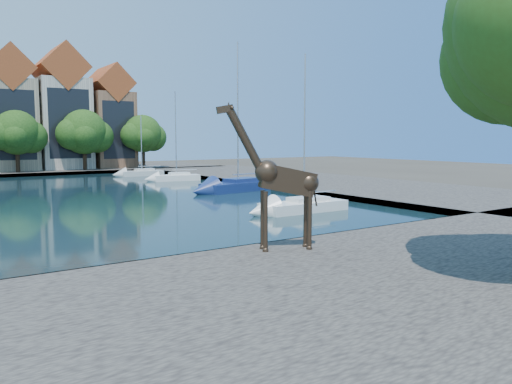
# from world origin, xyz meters

# --- Properties ---
(ground) EXTENTS (160.00, 160.00, 0.00)m
(ground) POSITION_xyz_m (0.00, 0.00, 0.00)
(ground) COLOR #38332B
(ground) RESTS_ON ground
(water_basin) EXTENTS (38.00, 50.00, 0.08)m
(water_basin) POSITION_xyz_m (0.00, 24.00, 0.04)
(water_basin) COLOR black
(water_basin) RESTS_ON ground
(near_quay) EXTENTS (50.00, 14.00, 0.50)m
(near_quay) POSITION_xyz_m (0.00, -7.00, 0.25)
(near_quay) COLOR #555149
(near_quay) RESTS_ON ground
(right_quay) EXTENTS (14.00, 52.00, 0.50)m
(right_quay) POSITION_xyz_m (25.00, 24.00, 0.25)
(right_quay) COLOR #555149
(right_quay) RESTS_ON ground
(townhouse_east_inner) EXTENTS (5.94, 9.18, 15.79)m
(townhouse_east_inner) POSITION_xyz_m (2.00, 55.99, 7.73)
(townhouse_east_inner) COLOR tan
(townhouse_east_inner) RESTS_ON far_quay
(townhouse_east_mid) EXTENTS (6.43, 9.18, 16.65)m
(townhouse_east_mid) POSITION_xyz_m (8.50, 55.99, 8.10)
(townhouse_east_mid) COLOR beige
(townhouse_east_mid) RESTS_ON far_quay
(townhouse_east_end) EXTENTS (5.44, 9.18, 14.43)m
(townhouse_east_end) POSITION_xyz_m (15.00, 55.99, 7.11)
(townhouse_east_end) COLOR brown
(townhouse_east_end) RESTS_ON far_quay
(far_tree_mid_east) EXTENTS (7.02, 5.40, 7.52)m
(far_tree_mid_east) POSITION_xyz_m (2.10, 50.49, 5.13)
(far_tree_mid_east) COLOR #332114
(far_tree_mid_east) RESTS_ON far_quay
(far_tree_east) EXTENTS (7.54, 5.80, 7.84)m
(far_tree_east) POSITION_xyz_m (10.11, 50.49, 5.24)
(far_tree_east) COLOR #332114
(far_tree_east) RESTS_ON far_quay
(far_tree_far_east) EXTENTS (6.76, 5.20, 7.36)m
(far_tree_far_east) POSITION_xyz_m (18.09, 50.49, 5.08)
(far_tree_far_east) COLOR #332114
(far_tree_far_east) RESTS_ON far_quay
(giraffe_statue) EXTENTS (3.61, 1.70, 5.33)m
(giraffe_statue) POSITION_xyz_m (3.31, -1.39, 3.12)
(giraffe_statue) COLOR #36271B
(giraffe_statue) RESTS_ON near_quay
(sailboat_right_a) EXTENTS (5.69, 2.00, 9.64)m
(sailboat_right_a) POSITION_xyz_m (12.00, 7.84, 0.57)
(sailboat_right_a) COLOR silver
(sailboat_right_a) RESTS_ON water_basin
(sailboat_right_b) EXTENTS (7.16, 3.60, 12.61)m
(sailboat_right_b) POSITION_xyz_m (15.00, 20.48, 0.69)
(sailboat_right_b) COLOR navy
(sailboat_right_b) RESTS_ON water_basin
(sailboat_right_c) EXTENTS (5.07, 2.54, 9.50)m
(sailboat_right_c) POSITION_xyz_m (15.00, 33.10, 0.58)
(sailboat_right_c) COLOR white
(sailboat_right_c) RESTS_ON water_basin
(sailboat_right_d) EXTENTS (5.09, 2.03, 7.22)m
(sailboat_right_d) POSITION_xyz_m (14.44, 41.77, 0.55)
(sailboat_right_d) COLOR beige
(sailboat_right_d) RESTS_ON water_basin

